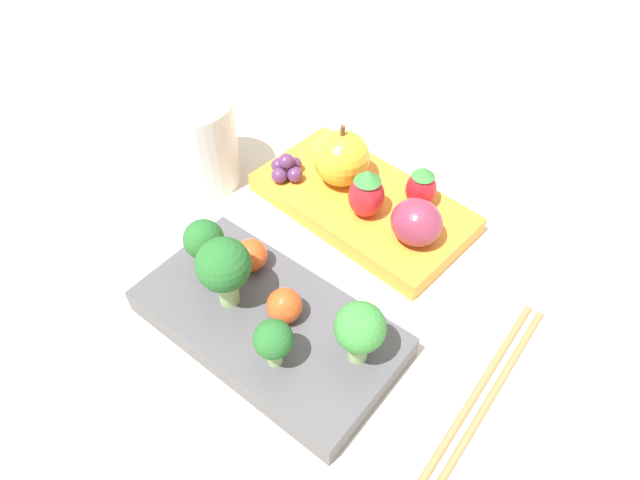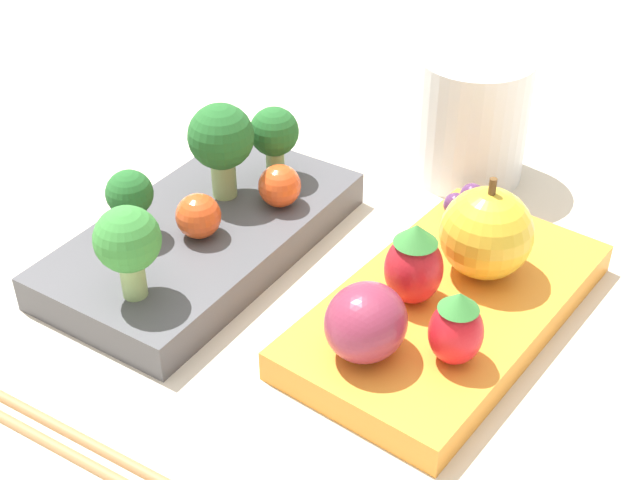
% 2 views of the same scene
% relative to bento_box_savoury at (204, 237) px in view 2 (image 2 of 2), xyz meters
% --- Properties ---
extents(ground_plane, '(4.00, 4.00, 0.00)m').
position_rel_bento_box_savoury_xyz_m(ground_plane, '(0.01, -0.08, -0.01)').
color(ground_plane, beige).
extents(bento_box_savoury, '(0.21, 0.12, 0.02)m').
position_rel_bento_box_savoury_xyz_m(bento_box_savoury, '(0.00, 0.00, 0.00)').
color(bento_box_savoury, '#4C4C51').
rests_on(bento_box_savoury, ground_plane).
extents(bento_box_fruit, '(0.21, 0.12, 0.02)m').
position_rel_bento_box_savoury_xyz_m(bento_box_fruit, '(0.03, -0.16, -0.00)').
color(bento_box_fruit, orange).
rests_on(bento_box_fruit, ground_plane).
extents(broccoli_floret_0, '(0.03, 0.03, 0.05)m').
position_rel_bento_box_savoury_xyz_m(broccoli_floret_0, '(0.07, -0.00, 0.04)').
color(broccoli_floret_0, '#93B770').
rests_on(broccoli_floret_0, bento_box_savoury).
extents(broccoli_floret_1, '(0.04, 0.04, 0.06)m').
position_rel_bento_box_savoury_xyz_m(broccoli_floret_1, '(0.03, 0.01, 0.05)').
color(broccoli_floret_1, '#93B770').
rests_on(broccoli_floret_1, bento_box_savoury).
extents(broccoli_floret_2, '(0.04, 0.04, 0.06)m').
position_rel_bento_box_savoury_xyz_m(broccoli_floret_2, '(-0.07, -0.02, 0.05)').
color(broccoli_floret_2, '#93B770').
rests_on(broccoli_floret_2, bento_box_savoury).
extents(broccoli_floret_3, '(0.03, 0.03, 0.04)m').
position_rel_bento_box_savoury_xyz_m(broccoli_floret_3, '(-0.03, 0.02, 0.04)').
color(broccoli_floret_3, '#93B770').
rests_on(broccoli_floret_3, bento_box_savoury).
extents(cherry_tomato_0, '(0.03, 0.03, 0.03)m').
position_rel_bento_box_savoury_xyz_m(cherry_tomato_0, '(0.04, -0.03, 0.02)').
color(cherry_tomato_0, '#DB4C1E').
rests_on(cherry_tomato_0, bento_box_savoury).
extents(cherry_tomato_1, '(0.03, 0.03, 0.03)m').
position_rel_bento_box_savoury_xyz_m(cherry_tomato_1, '(-0.01, -0.01, 0.02)').
color(cherry_tomato_1, '#DB4C1E').
rests_on(cherry_tomato_1, bento_box_savoury).
extents(apple, '(0.05, 0.05, 0.06)m').
position_rel_bento_box_savoury_xyz_m(apple, '(0.06, -0.16, 0.03)').
color(apple, gold).
rests_on(apple, bento_box_fruit).
extents(strawberry_0, '(0.03, 0.03, 0.04)m').
position_rel_bento_box_savoury_xyz_m(strawberry_0, '(-0.02, -0.18, 0.03)').
color(strawberry_0, red).
rests_on(strawberry_0, bento_box_fruit).
extents(strawberry_1, '(0.03, 0.03, 0.05)m').
position_rel_bento_box_savoury_xyz_m(strawberry_1, '(0.02, -0.14, 0.03)').
color(strawberry_1, red).
rests_on(strawberry_1, bento_box_fruit).
extents(plum, '(0.04, 0.04, 0.04)m').
position_rel_bento_box_savoury_xyz_m(plum, '(-0.04, -0.14, 0.03)').
color(plum, '#892D47').
rests_on(plum, bento_box_fruit).
extents(grape_cluster, '(0.04, 0.04, 0.03)m').
position_rel_bento_box_savoury_xyz_m(grape_cluster, '(0.10, -0.13, 0.02)').
color(grape_cluster, '#562D5B').
rests_on(grape_cluster, bento_box_fruit).
extents(drinking_cup, '(0.08, 0.08, 0.09)m').
position_rel_bento_box_savoury_xyz_m(drinking_cup, '(0.18, -0.09, 0.03)').
color(drinking_cup, silver).
rests_on(drinking_cup, ground_plane).
extents(chopsticks_pair, '(0.03, 0.21, 0.01)m').
position_rel_bento_box_savoury_xyz_m(chopsticks_pair, '(-0.16, -0.05, -0.01)').
color(chopsticks_pair, '#A37547').
rests_on(chopsticks_pair, ground_plane).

